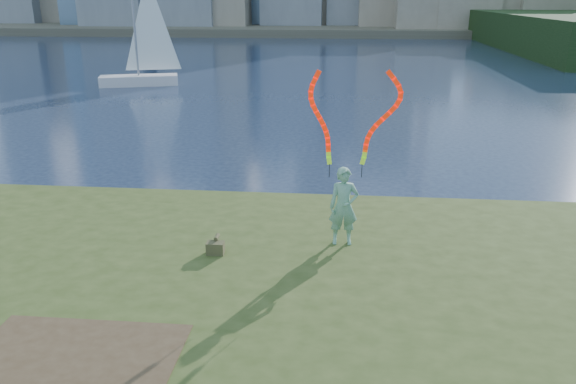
# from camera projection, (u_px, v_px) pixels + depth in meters

# --- Properties ---
(ground) EXTENTS (320.00, 320.00, 0.00)m
(ground) POSITION_uv_depth(u_px,v_px,m) (246.00, 315.00, 11.21)
(ground) COLOR #17233B
(ground) RESTS_ON ground
(grassy_knoll) EXTENTS (20.00, 18.00, 0.80)m
(grassy_knoll) POSITION_uv_depth(u_px,v_px,m) (222.00, 373.00, 8.94)
(grassy_knoll) COLOR #364518
(grassy_knoll) RESTS_ON ground
(dirt_patch) EXTENTS (3.20, 3.00, 0.02)m
(dirt_patch) POSITION_uv_depth(u_px,v_px,m) (59.00, 377.00, 8.13)
(dirt_patch) COLOR #47331E
(dirt_patch) RESTS_ON grassy_knoll
(far_shore) EXTENTS (320.00, 40.00, 1.20)m
(far_shore) POSITION_uv_depth(u_px,v_px,m) (334.00, 27.00, 100.21)
(far_shore) COLOR #514C3C
(far_shore) RESTS_ON ground
(woman_with_ribbons) EXTENTS (2.10, 0.47, 4.12)m
(woman_with_ribbons) POSITION_uv_depth(u_px,v_px,m) (345.00, 184.00, 12.10)
(woman_with_ribbons) COLOR #1C6C3E
(woman_with_ribbons) RESTS_ON grassy_knoll
(canvas_bag) EXTENTS (0.37, 0.43, 0.35)m
(canvas_bag) POSITION_uv_depth(u_px,v_px,m) (216.00, 247.00, 11.99)
(canvas_bag) COLOR #434825
(canvas_bag) RESTS_ON grassy_knoll
(sailboat) EXTENTS (5.67, 3.21, 8.59)m
(sailboat) POSITION_uv_depth(u_px,v_px,m) (142.00, 64.00, 39.15)
(sailboat) COLOR silver
(sailboat) RESTS_ON ground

